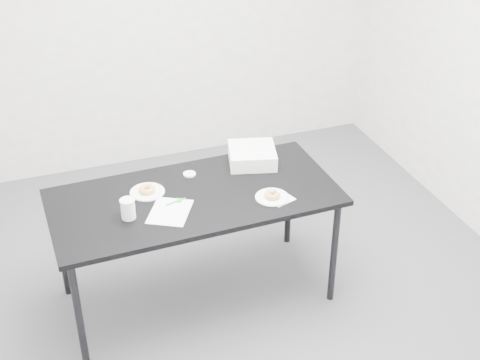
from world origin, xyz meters
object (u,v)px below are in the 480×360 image
object	(u,v)px
donut_near	(272,195)
coffee_cup	(128,209)
scorecard	(170,212)
pen	(176,202)
bakery_box	(252,155)
plate_near	(272,197)
donut_far	(147,189)
table	(195,203)
plate_far	(147,192)

from	to	relation	value
donut_near	coffee_cup	distance (m)	0.84
scorecard	pen	bearing A→B (deg)	83.67
scorecard	bakery_box	size ratio (longest dim) A/B	0.94
plate_near	donut_near	bearing A→B (deg)	0.00
scorecard	pen	distance (m)	0.10
donut_near	bakery_box	distance (m)	0.44
donut_far	bakery_box	world-z (taller)	bakery_box
table	coffee_cup	distance (m)	0.44
donut_far	coffee_cup	world-z (taller)	coffee_cup
plate_far	coffee_cup	bearing A→B (deg)	-124.67
plate_far	coffee_cup	xyz separation A→B (m)	(-0.16, -0.23, 0.06)
pen	plate_near	size ratio (longest dim) A/B	0.64
scorecard	plate_far	distance (m)	0.26
scorecard	pen	xyz separation A→B (m)	(0.06, 0.08, 0.01)
scorecard	coffee_cup	bearing A→B (deg)	-155.63
scorecard	donut_near	world-z (taller)	donut_near
scorecard	donut_near	distance (m)	0.61
pen	plate_far	distance (m)	0.21
donut_far	scorecard	bearing A→B (deg)	-73.09
scorecard	plate_far	xyz separation A→B (m)	(-0.07, 0.25, 0.00)
table	pen	world-z (taller)	pen
scorecard	donut_near	size ratio (longest dim) A/B	2.93
pen	coffee_cup	bearing A→B (deg)	178.21
table	plate_near	size ratio (longest dim) A/B	8.60
pen	donut_near	xyz separation A→B (m)	(0.54, -0.14, 0.02)
donut_near	coffee_cup	xyz separation A→B (m)	(-0.83, 0.08, 0.04)
bakery_box	plate_far	bearing A→B (deg)	-154.74
table	bakery_box	distance (m)	0.54
plate_near	coffee_cup	bearing A→B (deg)	174.52
plate_far	donut_far	size ratio (longest dim) A/B	2.13
pen	donut_near	world-z (taller)	donut_near
table	pen	size ratio (longest dim) A/B	13.44
scorecard	bakery_box	distance (m)	0.75
pen	bakery_box	size ratio (longest dim) A/B	0.44
scorecard	donut_near	xyz separation A→B (m)	(0.60, -0.06, 0.02)
plate_near	donut_far	world-z (taller)	donut_far
donut_near	plate_far	xyz separation A→B (m)	(-0.68, 0.31, -0.02)
donut_near	plate_near	bearing A→B (deg)	0.00
table	pen	distance (m)	0.15
coffee_cup	bakery_box	xyz separation A→B (m)	(0.87, 0.36, -0.01)
pen	donut_near	bearing A→B (deg)	-28.73
table	scorecard	world-z (taller)	scorecard
plate_near	plate_far	size ratio (longest dim) A/B	0.96
table	plate_far	size ratio (longest dim) A/B	8.28
scorecard	donut_far	bearing A→B (deg)	135.89
plate_far	bakery_box	distance (m)	0.73
donut_far	coffee_cup	size ratio (longest dim) A/B	0.81
pen	plate_near	xyz separation A→B (m)	(0.54, -0.14, -0.00)
plate_far	pen	bearing A→B (deg)	-51.16
pen	coffee_cup	size ratio (longest dim) A/B	1.06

